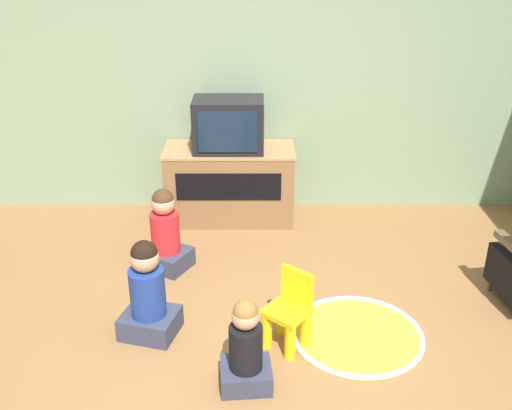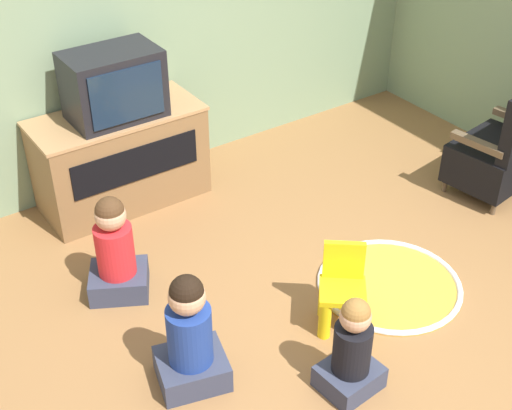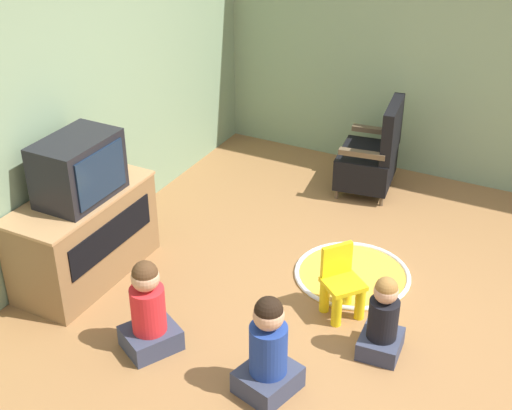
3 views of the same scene
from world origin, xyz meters
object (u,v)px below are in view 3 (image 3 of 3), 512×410
(television, at_px, (79,169))
(child_watching_left, at_px, (268,352))
(tv_cabinet, at_px, (84,235))
(child_watching_right, at_px, (148,312))
(black_armchair, at_px, (372,157))
(yellow_kid_chair, at_px, (341,287))
(child_watching_center, at_px, (383,321))

(television, distance_m, child_watching_left, 1.96)
(tv_cabinet, distance_m, child_watching_right, 1.06)
(black_armchair, distance_m, child_watching_right, 2.92)
(yellow_kid_chair, relative_size, child_watching_right, 0.76)
(yellow_kid_chair, distance_m, child_watching_left, 0.96)
(black_armchair, bearing_deg, yellow_kid_chair, 4.91)
(television, bearing_deg, yellow_kid_chair, -76.35)
(television, height_order, child_watching_center, television)
(tv_cabinet, distance_m, child_watching_center, 2.36)
(tv_cabinet, height_order, child_watching_center, tv_cabinet)
(child_watching_right, bearing_deg, black_armchair, 17.22)
(tv_cabinet, xyz_separation_m, child_watching_right, (-0.49, -0.93, -0.06))
(child_watching_left, relative_size, child_watching_center, 1.18)
(child_watching_right, bearing_deg, child_watching_center, -35.97)
(child_watching_center, xyz_separation_m, child_watching_right, (-0.68, 1.42, 0.04))
(television, relative_size, child_watching_right, 0.90)
(black_armchair, relative_size, child_watching_center, 1.48)
(tv_cabinet, bearing_deg, television, -90.00)
(child_watching_left, xyz_separation_m, child_watching_center, (0.67, -0.52, -0.05))
(black_armchair, height_order, child_watching_center, black_armchair)
(television, bearing_deg, child_watching_right, -118.63)
(yellow_kid_chair, xyz_separation_m, child_watching_right, (-0.95, 1.01, 0.08))
(black_armchair, bearing_deg, tv_cabinet, -40.58)
(tv_cabinet, relative_size, black_armchair, 1.34)
(black_armchair, xyz_separation_m, child_watching_right, (-2.86, 0.57, -0.05))
(tv_cabinet, relative_size, child_watching_right, 1.73)
(tv_cabinet, height_order, child_watching_left, child_watching_left)
(television, xyz_separation_m, black_armchair, (2.37, -1.47, -0.60))
(tv_cabinet, relative_size, child_watching_left, 1.68)
(tv_cabinet, height_order, black_armchair, black_armchair)
(yellow_kid_chair, relative_size, child_watching_left, 0.74)
(television, distance_m, black_armchair, 2.85)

